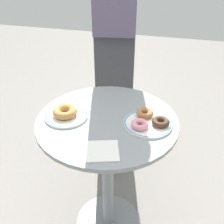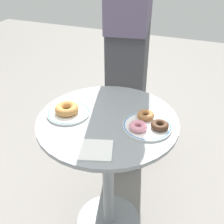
{
  "view_description": "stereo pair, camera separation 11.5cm",
  "coord_description": "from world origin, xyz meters",
  "px_view_note": "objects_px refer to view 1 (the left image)",
  "views": [
    {
      "loc": [
        0.26,
        -0.94,
        1.38
      ],
      "look_at": [
        0.02,
        -0.01,
        0.76
      ],
      "focal_mm": 44.32,
      "sensor_mm": 36.0,
      "label": 1
    },
    {
      "loc": [
        0.37,
        -0.91,
        1.38
      ],
      "look_at": [
        0.02,
        -0.01,
        0.76
      ],
      "focal_mm": 44.32,
      "sensor_mm": 36.0,
      "label": 2
    }
  ],
  "objects_px": {
    "paper_napkin": "(102,151)",
    "donut_pink_frosted": "(140,124)",
    "donut_chocolate": "(161,122)",
    "cafe_table": "(108,162)",
    "plate_right": "(148,123)",
    "donut_cinnamon": "(145,113)",
    "donut_old_fashioned": "(65,112)",
    "plate_left": "(67,116)",
    "person_figure": "(116,33)"
  },
  "relations": [
    {
      "from": "donut_cinnamon",
      "to": "donut_pink_frosted",
      "type": "relative_size",
      "value": 1.0
    },
    {
      "from": "plate_right",
      "to": "plate_left",
      "type": "bearing_deg",
      "value": -174.83
    },
    {
      "from": "donut_chocolate",
      "to": "donut_cinnamon",
      "type": "relative_size",
      "value": 1.0
    },
    {
      "from": "donut_cinnamon",
      "to": "plate_left",
      "type": "bearing_deg",
      "value": -166.56
    },
    {
      "from": "plate_right",
      "to": "paper_napkin",
      "type": "xyz_separation_m",
      "value": [
        -0.14,
        -0.21,
        -0.0
      ]
    },
    {
      "from": "plate_right",
      "to": "donut_old_fashioned",
      "type": "bearing_deg",
      "value": -174.23
    },
    {
      "from": "plate_left",
      "to": "plate_right",
      "type": "xyz_separation_m",
      "value": [
        0.35,
        0.03,
        0.0
      ]
    },
    {
      "from": "donut_old_fashioned",
      "to": "paper_napkin",
      "type": "bearing_deg",
      "value": -39.3
    },
    {
      "from": "donut_chocolate",
      "to": "plate_left",
      "type": "bearing_deg",
      "value": -176.15
    },
    {
      "from": "donut_cinnamon",
      "to": "paper_napkin",
      "type": "distance_m",
      "value": 0.29
    },
    {
      "from": "plate_left",
      "to": "person_figure",
      "type": "height_order",
      "value": "person_figure"
    },
    {
      "from": "cafe_table",
      "to": "donut_old_fashioned",
      "type": "relative_size",
      "value": 6.83
    },
    {
      "from": "plate_left",
      "to": "donut_chocolate",
      "type": "relative_size",
      "value": 2.56
    },
    {
      "from": "donut_old_fashioned",
      "to": "donut_pink_frosted",
      "type": "bearing_deg",
      "value": -1.32
    },
    {
      "from": "person_figure",
      "to": "donut_old_fashioned",
      "type": "bearing_deg",
      "value": -96.08
    },
    {
      "from": "plate_left",
      "to": "donut_cinnamon",
      "type": "height_order",
      "value": "donut_cinnamon"
    },
    {
      "from": "plate_right",
      "to": "donut_old_fashioned",
      "type": "xyz_separation_m",
      "value": [
        -0.35,
        -0.04,
        0.02
      ]
    },
    {
      "from": "donut_cinnamon",
      "to": "cafe_table",
      "type": "bearing_deg",
      "value": -161.39
    },
    {
      "from": "donut_pink_frosted",
      "to": "plate_left",
      "type": "bearing_deg",
      "value": 177.94
    },
    {
      "from": "cafe_table",
      "to": "donut_chocolate",
      "type": "height_order",
      "value": "donut_chocolate"
    },
    {
      "from": "paper_napkin",
      "to": "person_figure",
      "type": "height_order",
      "value": "person_figure"
    },
    {
      "from": "cafe_table",
      "to": "paper_napkin",
      "type": "height_order",
      "value": "paper_napkin"
    },
    {
      "from": "cafe_table",
      "to": "donut_cinnamon",
      "type": "relative_size",
      "value": 9.8
    },
    {
      "from": "donut_pink_frosted",
      "to": "donut_cinnamon",
      "type": "bearing_deg",
      "value": 85.86
    },
    {
      "from": "plate_right",
      "to": "donut_cinnamon",
      "type": "height_order",
      "value": "donut_cinnamon"
    },
    {
      "from": "donut_chocolate",
      "to": "cafe_table",
      "type": "bearing_deg",
      "value": -179.94
    },
    {
      "from": "plate_right",
      "to": "paper_napkin",
      "type": "distance_m",
      "value": 0.25
    },
    {
      "from": "person_figure",
      "to": "cafe_table",
      "type": "bearing_deg",
      "value": -79.95
    },
    {
      "from": "donut_old_fashioned",
      "to": "person_figure",
      "type": "xyz_separation_m",
      "value": [
        0.07,
        0.65,
        0.16
      ]
    },
    {
      "from": "cafe_table",
      "to": "donut_old_fashioned",
      "type": "distance_m",
      "value": 0.33
    },
    {
      "from": "plate_right",
      "to": "person_figure",
      "type": "height_order",
      "value": "person_figure"
    },
    {
      "from": "plate_right",
      "to": "person_figure",
      "type": "xyz_separation_m",
      "value": [
        -0.28,
        0.61,
        0.18
      ]
    },
    {
      "from": "plate_left",
      "to": "donut_pink_frosted",
      "type": "bearing_deg",
      "value": -2.06
    },
    {
      "from": "plate_left",
      "to": "donut_chocolate",
      "type": "distance_m",
      "value": 0.4
    },
    {
      "from": "plate_left",
      "to": "paper_napkin",
      "type": "distance_m",
      "value": 0.28
    },
    {
      "from": "donut_old_fashioned",
      "to": "person_figure",
      "type": "bearing_deg",
      "value": 83.92
    },
    {
      "from": "donut_pink_frosted",
      "to": "person_figure",
      "type": "xyz_separation_m",
      "value": [
        -0.26,
        0.66,
        0.16
      ]
    },
    {
      "from": "donut_cinnamon",
      "to": "donut_old_fashioned",
      "type": "bearing_deg",
      "value": -166.05
    },
    {
      "from": "donut_old_fashioned",
      "to": "donut_pink_frosted",
      "type": "height_order",
      "value": "donut_old_fashioned"
    },
    {
      "from": "donut_old_fashioned",
      "to": "paper_napkin",
      "type": "relative_size",
      "value": 0.87
    },
    {
      "from": "paper_napkin",
      "to": "donut_pink_frosted",
      "type": "bearing_deg",
      "value": 57.41
    },
    {
      "from": "donut_old_fashioned",
      "to": "paper_napkin",
      "type": "xyz_separation_m",
      "value": [
        0.22,
        -0.18,
        -0.03
      ]
    },
    {
      "from": "donut_pink_frosted",
      "to": "donut_old_fashioned",
      "type": "bearing_deg",
      "value": 178.68
    },
    {
      "from": "plate_left",
      "to": "paper_napkin",
      "type": "height_order",
      "value": "plate_left"
    },
    {
      "from": "paper_napkin",
      "to": "donut_old_fashioned",
      "type": "bearing_deg",
      "value": 140.7
    },
    {
      "from": "cafe_table",
      "to": "donut_chocolate",
      "type": "bearing_deg",
      "value": 0.06
    },
    {
      "from": "donut_chocolate",
      "to": "paper_napkin",
      "type": "bearing_deg",
      "value": -131.98
    },
    {
      "from": "plate_left",
      "to": "donut_pink_frosted",
      "type": "relative_size",
      "value": 2.56
    },
    {
      "from": "cafe_table",
      "to": "donut_pink_frosted",
      "type": "xyz_separation_m",
      "value": [
        0.15,
        -0.04,
        0.27
      ]
    },
    {
      "from": "donut_pink_frosted",
      "to": "paper_napkin",
      "type": "xyz_separation_m",
      "value": [
        -0.11,
        -0.17,
        -0.02
      ]
    }
  ]
}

